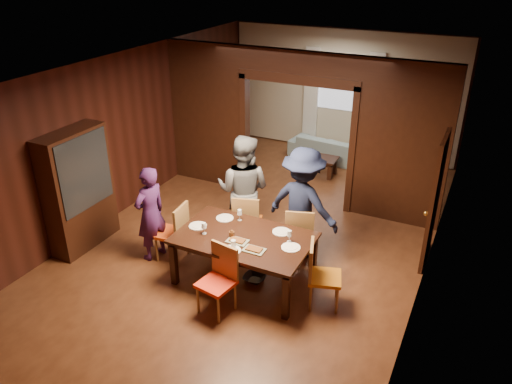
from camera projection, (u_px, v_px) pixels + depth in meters
The scene contains 32 objects.
floor at pixel (260, 235), 8.69m from camera, with size 9.00×9.00×0.00m, color #4A2615.
ceiling at pixel (261, 68), 7.40m from camera, with size 5.50×9.00×0.02m, color silver.
room_walls at pixel (303, 122), 9.54m from camera, with size 5.52×9.01×2.90m.
person_purple at pixel (150, 214), 7.77m from camera, with size 0.57×0.37×1.56m, color #3E1A4D.
person_grey at pixel (243, 190), 8.15m from camera, with size 0.92×0.72×1.89m, color #53555A.
person_navy at pixel (303, 204), 7.76m from camera, with size 1.19×0.69×1.85m, color #161D38.
sofa at pixel (330, 148), 11.67m from camera, with size 1.90×0.74×0.55m, color #88A8B2.
serving_bowl at pixel (255, 235), 7.17m from camera, with size 0.33×0.33×0.08m, color black.
dining_table at pixel (244, 259), 7.37m from camera, with size 1.95×1.21×0.76m, color black.
coffee_table at pixel (318, 165), 10.95m from camera, with size 0.80×0.50×0.40m, color black.
chair_left at pixel (171, 232), 7.86m from camera, with size 0.44×0.44×0.97m, color #EC4E16, non-canonical shape.
chair_right at pixel (325, 275), 6.82m from camera, with size 0.44×0.44×0.97m, color #BE6A11, non-canonical shape.
chair_far_l at pixel (248, 220), 8.21m from camera, with size 0.44×0.44×0.97m, color orange, non-canonical shape.
chair_far_r at pixel (300, 233), 7.82m from camera, with size 0.44×0.44×0.97m, color red, non-canonical shape.
chair_near at pixel (216, 282), 6.69m from camera, with size 0.44×0.44×0.97m, color red, non-canonical shape.
hutch at pixel (79, 190), 8.03m from camera, with size 0.40×1.20×2.00m, color black.
door_right at pixel (435, 201), 7.57m from camera, with size 0.06×0.90×2.10m, color black.
window_far at pixel (343, 82), 11.51m from camera, with size 1.20×0.03×1.30m, color silver.
curtain_left at pixel (311, 98), 11.97m from camera, with size 0.35×0.06×2.40m, color white.
curtain_right at pixel (373, 106), 11.39m from camera, with size 0.35×0.06×2.40m, color white.
plate_left at pixel (198, 226), 7.47m from camera, with size 0.27×0.27×0.01m, color silver.
plate_far_l at pixel (225, 218), 7.68m from camera, with size 0.27×0.27×0.01m, color silver.
plate_far_r at pixel (281, 232), 7.31m from camera, with size 0.27×0.27×0.01m, color silver.
plate_right at pixel (291, 247), 6.94m from camera, with size 0.27×0.27×0.01m, color white.
plate_near at pixel (231, 250), 6.87m from camera, with size 0.27×0.27×0.01m, color silver.
platter_a at pixel (237, 241), 7.08m from camera, with size 0.30×0.20×0.04m, color gray.
platter_b at pixel (254, 249), 6.87m from camera, with size 0.30×0.20×0.04m, color slate.
wineglass_left at pixel (204, 228), 7.24m from camera, with size 0.08×0.08×0.18m, color silver, non-canonical shape.
wineglass_far at pixel (240, 215), 7.60m from camera, with size 0.08×0.08×0.18m, color silver, non-canonical shape.
wineglass_right at pixel (289, 236), 7.04m from camera, with size 0.08×0.08×0.18m, color silver, non-canonical shape.
tumbler at pixel (233, 245), 6.88m from camera, with size 0.07×0.07×0.14m, color white.
condiment_jar at pixel (232, 234), 7.17m from camera, with size 0.08×0.08×0.11m, color #502B12, non-canonical shape.
Camera 1 is at (3.20, -6.73, 4.54)m, focal length 35.00 mm.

